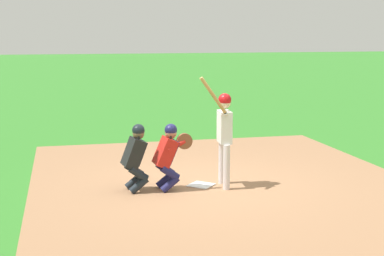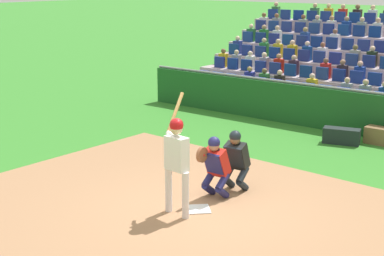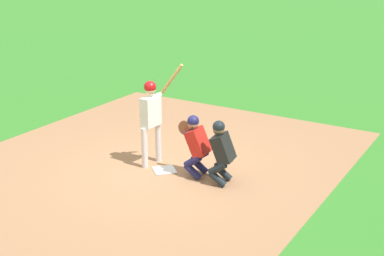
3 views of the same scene
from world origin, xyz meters
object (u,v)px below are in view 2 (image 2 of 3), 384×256
Objects in this scene: home_plate_marker at (198,209)px; batter_at_plate at (177,155)px; equipment_duffel_bag at (341,136)px; catcher_crouching at (215,163)px; home_plate_umpire at (236,157)px.

home_plate_marker is 0.20× the size of batter_at_plate.
batter_at_plate reaches higher than equipment_duffel_bag.
home_plate_marker is 0.34× the size of catcher_crouching.
home_plate_umpire is at bearing -95.35° from batter_at_plate.
home_plate_umpire is (-0.09, -0.61, -0.01)m from catcher_crouching.
home_plate_marker is at bearing 90.96° from home_plate_umpire.
equipment_duffel_bag is at bearing -92.34° from home_plate_marker.
home_plate_umpire is at bearing 71.01° from equipment_duffel_bag.
batter_at_plate is at bearing 66.07° from home_plate_marker.
home_plate_marker is 0.47× the size of equipment_duffel_bag.
home_plate_umpire is at bearing -89.04° from home_plate_marker.
catcher_crouching is at bearing -80.66° from home_plate_marker.
batter_at_plate reaches higher than home_plate_umpire.
equipment_duffel_bag is (-0.42, -6.25, -0.93)m from batter_at_plate.
home_plate_umpire reaches higher than home_plate_marker.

